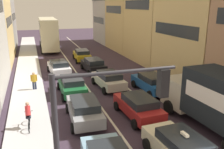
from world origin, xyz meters
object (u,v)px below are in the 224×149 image
(removalist_box_truck, at_px, (218,99))
(sedan_left_lane_fourth, at_px, (59,67))
(sedan_centre_lane_fifth, at_px, (82,55))
(coupe_centre_lane_fourth, at_px, (93,65))
(cyclist_on_sidewalk, at_px, (28,116))
(traffic_light_pole, at_px, (101,128))
(wagon_left_lane_second, at_px, (84,109))
(sedan_centre_lane_second, at_px, (138,106))
(sedan_left_lane_third, at_px, (72,85))
(sedan_right_lane_behind_truck, at_px, (151,82))
(pedestrian_mid_sidewalk, at_px, (34,80))
(hatchback_centre_lane_third, at_px, (109,79))
(bus_mid_queue_primary, at_px, (48,33))
(taxi_centre_lane_front, at_px, (181,148))

(removalist_box_truck, relative_size, sedan_left_lane_fourth, 1.77)
(sedan_left_lane_fourth, bearing_deg, sedan_centre_lane_fifth, -36.26)
(coupe_centre_lane_fourth, distance_m, cyclist_on_sidewalk, 13.31)
(removalist_box_truck, relative_size, cyclist_on_sidewalk, 4.50)
(traffic_light_pole, bearing_deg, wagon_left_lane_second, 81.80)
(sedan_centre_lane_second, height_order, wagon_left_lane_second, same)
(wagon_left_lane_second, height_order, sedan_left_lane_third, same)
(sedan_centre_lane_second, height_order, sedan_left_lane_third, same)
(sedan_left_lane_fourth, distance_m, sedan_centre_lane_fifth, 6.78)
(sedan_left_lane_third, bearing_deg, sedan_right_lane_behind_truck, -102.65)
(sedan_left_lane_fourth, xyz_separation_m, pedestrian_mid_sidewalk, (-2.61, -4.55, 0.15))
(cyclist_on_sidewalk, bearing_deg, sedan_centre_lane_second, -92.93)
(sedan_right_lane_behind_truck, bearing_deg, hatchback_centre_lane_third, 55.36)
(traffic_light_pole, xyz_separation_m, coupe_centre_lane_fourth, (4.61, 19.43, -3.02))
(coupe_centre_lane_fourth, bearing_deg, traffic_light_pole, 164.20)
(traffic_light_pole, distance_m, bus_mid_queue_primary, 35.06)
(hatchback_centre_lane_third, xyz_separation_m, cyclist_on_sidewalk, (-6.75, -5.74, 0.05))
(sedan_right_lane_behind_truck, bearing_deg, traffic_light_pole, 144.29)
(sedan_left_lane_third, relative_size, sedan_centre_lane_fifth, 0.98)
(hatchback_centre_lane_third, distance_m, bus_mid_queue_primary, 21.67)
(coupe_centre_lane_fourth, bearing_deg, removalist_box_truck, -169.19)
(sedan_centre_lane_fifth, bearing_deg, removalist_box_truck, -167.65)
(sedan_centre_lane_fifth, bearing_deg, wagon_left_lane_second, 171.46)
(traffic_light_pole, relative_size, bus_mid_queue_primary, 0.52)
(sedan_centre_lane_fifth, bearing_deg, sedan_left_lane_fourth, 150.05)
(bus_mid_queue_primary, distance_m, pedestrian_mid_sidewalk, 20.28)
(taxi_centre_lane_front, relative_size, sedan_left_lane_fourth, 0.99)
(removalist_box_truck, height_order, sedan_centre_lane_fifth, removalist_box_truck)
(sedan_centre_lane_second, height_order, sedan_centre_lane_fifth, same)
(removalist_box_truck, xyz_separation_m, sedan_left_lane_third, (-6.95, 8.76, -1.18))
(removalist_box_truck, relative_size, wagon_left_lane_second, 1.78)
(traffic_light_pole, xyz_separation_m, removalist_box_truck, (8.15, 4.41, -1.84))
(wagon_left_lane_second, xyz_separation_m, sedan_left_lane_third, (0.04, 5.09, 0.00))
(bus_mid_queue_primary, bearing_deg, removalist_box_truck, -165.73)
(sedan_left_lane_third, height_order, coupe_centre_lane_fourth, same)
(sedan_right_lane_behind_truck, bearing_deg, coupe_centre_lane_fourth, 19.83)
(removalist_box_truck, relative_size, coupe_centre_lane_fourth, 1.78)
(pedestrian_mid_sidewalk, bearing_deg, taxi_centre_lane_front, 25.39)
(sedan_left_lane_third, relative_size, coupe_centre_lane_fourth, 0.98)
(removalist_box_truck, bearing_deg, cyclist_on_sidewalk, 68.25)
(bus_mid_queue_primary, bearing_deg, sedan_centre_lane_second, -171.40)
(removalist_box_truck, xyz_separation_m, pedestrian_mid_sidewalk, (-9.87, 10.62, -1.03))
(removalist_box_truck, bearing_deg, bus_mid_queue_primary, 10.42)
(sedan_left_lane_third, relative_size, sedan_left_lane_fourth, 0.98)
(traffic_light_pole, height_order, cyclist_on_sidewalk, traffic_light_pole)
(hatchback_centre_lane_third, distance_m, coupe_centre_lane_fourth, 5.70)
(taxi_centre_lane_front, xyz_separation_m, sedan_centre_lane_second, (0.15, 5.13, -0.00))
(removalist_box_truck, height_order, hatchback_centre_lane_third, removalist_box_truck)
(sedan_centre_lane_fifth, relative_size, bus_mid_queue_primary, 0.41)
(removalist_box_truck, bearing_deg, taxi_centre_lane_front, 116.33)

